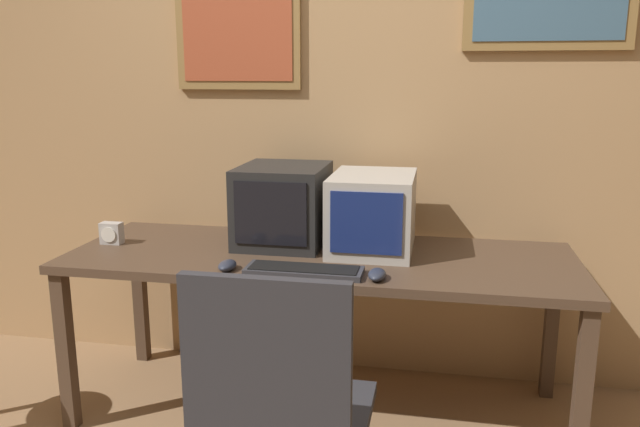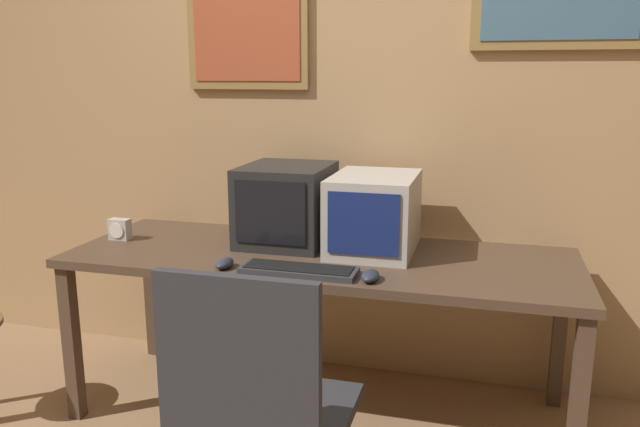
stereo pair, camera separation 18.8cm
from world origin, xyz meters
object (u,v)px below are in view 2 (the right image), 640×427
monitor_left (286,204)px  keyboard_main (299,270)px  mouse_near_keyboard (370,276)px  monitor_right (374,213)px  desk_clock (120,229)px  mouse_far_corner (224,263)px

monitor_left → keyboard_main: monitor_left is taller
monitor_left → keyboard_main: 0.48m
monitor_left → keyboard_main: bearing=-66.1°
mouse_near_keyboard → keyboard_main: bearing=176.7°
monitor_left → monitor_right: monitor_left is taller
keyboard_main → desk_clock: (-0.92, 0.25, 0.03)m
mouse_near_keyboard → mouse_far_corner: same height
keyboard_main → mouse_far_corner: (-0.29, -0.01, 0.01)m
monitor_right → mouse_near_keyboard: bearing=-81.1°
keyboard_main → monitor_left: bearing=113.9°
keyboard_main → monitor_right: bearing=61.0°
monitor_left → mouse_near_keyboard: 0.64m
monitor_left → mouse_far_corner: 0.47m
monitor_right → mouse_near_keyboard: monitor_right is taller
monitor_right → desk_clock: size_ratio=4.93×
monitor_right → mouse_far_corner: monitor_right is taller
mouse_far_corner → desk_clock: bearing=157.0°
monitor_right → keyboard_main: bearing=-119.0°
keyboard_main → mouse_far_corner: mouse_far_corner is taller
monitor_left → keyboard_main: (0.18, -0.41, -0.16)m
monitor_left → desk_clock: monitor_left is taller
monitor_right → mouse_near_keyboard: (0.06, -0.40, -0.14)m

